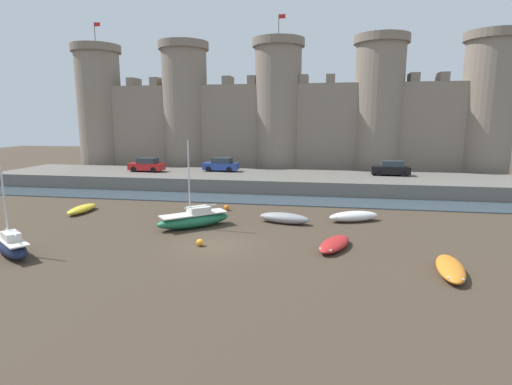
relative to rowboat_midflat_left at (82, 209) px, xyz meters
name	(u,v)px	position (x,y,z in m)	size (l,w,h in m)	color
ground_plane	(217,246)	(13.39, -6.66, -0.31)	(160.00, 160.00, 0.00)	#423528
water_channel	(257,199)	(13.39, 7.63, -0.26)	(80.00, 4.50, 0.10)	#3D4C56
quay_road	(268,181)	(13.39, 14.88, 0.44)	(63.02, 10.00, 1.48)	#666059
castle	(278,116)	(13.39, 24.05, 7.67)	(57.74, 6.72, 20.71)	gray
rowboat_midflat_left	(82,209)	(0.00, 0.00, 0.00)	(1.23, 3.60, 0.58)	yellow
rowboat_foreground_right	(354,216)	(22.02, 0.89, 0.10)	(4.11, 2.70, 0.77)	silver
sailboat_foreground_left	(11,245)	(2.27, -10.29, 0.28)	(4.41, 3.56, 5.02)	#141E3D
sailboat_midflat_right	(194,219)	(10.64, -2.78, 0.30)	(5.11, 4.73, 6.23)	#1E6B47
rowboat_near_channel_right	(284,218)	(16.88, -0.57, 0.10)	(4.02, 1.98, 0.79)	gray
rowboat_near_channel_left	(334,244)	(20.45, -5.98, 0.00)	(2.55, 3.88, 0.58)	red
rowboat_midflat_centre	(450,268)	(26.10, -9.02, 0.01)	(1.79, 4.07, 0.60)	orange
mooring_buoy_mid_mud	(200,243)	(12.36, -6.87, -0.08)	(0.44, 0.44, 0.44)	orange
mooring_buoy_off_centre	(227,208)	(11.64, 2.78, -0.07)	(0.48, 0.48, 0.48)	orange
car_quay_centre_west	(391,168)	(26.96, 16.44, 1.96)	(4.18, 2.05, 1.62)	black
car_quay_centre_east	(221,165)	(7.51, 16.65, 1.96)	(4.18, 2.05, 1.62)	#263F99
car_quay_west	(147,165)	(-1.12, 14.90, 1.96)	(4.18, 2.05, 1.62)	red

